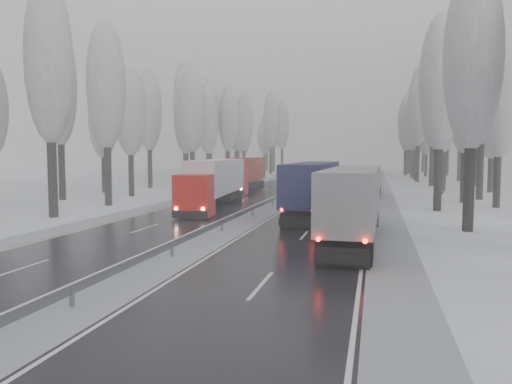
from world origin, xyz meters
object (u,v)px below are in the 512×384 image
at_px(truck_cream_box, 364,180).
at_px(truck_red_white, 214,180).
at_px(truck_blue_box, 315,185).
at_px(truck_grey_tarp, 354,198).
at_px(truck_red_red, 246,172).
at_px(box_truck_distant, 350,172).

bearing_deg(truck_cream_box, truck_red_white, -130.85).
bearing_deg(truck_blue_box, truck_grey_tarp, -69.93).
distance_m(truck_cream_box, truck_red_red, 17.37).
bearing_deg(truck_red_white, truck_cream_box, 36.09).
bearing_deg(truck_red_white, truck_red_red, 91.08).
bearing_deg(truck_grey_tarp, truck_cream_box, 91.49).
bearing_deg(box_truck_distant, truck_grey_tarp, -92.91).
bearing_deg(truck_grey_tarp, truck_blue_box, 110.08).
relative_size(truck_blue_box, box_truck_distant, 2.19).
xyz_separation_m(truck_grey_tarp, box_truck_distant, (-3.50, 68.30, -1.01)).
distance_m(truck_cream_box, box_truck_distant, 43.45).
bearing_deg(box_truck_distant, truck_blue_box, -95.73).
bearing_deg(truck_blue_box, box_truck_distant, 91.58).
relative_size(truck_grey_tarp, truck_red_white, 0.95).
bearing_deg(truck_cream_box, truck_blue_box, -95.16).
xyz_separation_m(truck_grey_tarp, truck_red_red, (-15.03, 33.70, 0.13)).
height_order(truck_grey_tarp, truck_cream_box, truck_grey_tarp).
bearing_deg(truck_blue_box, truck_cream_box, 78.72).
xyz_separation_m(truck_blue_box, truck_red_red, (-11.65, 23.63, 0.08)).
bearing_deg(box_truck_distant, truck_red_red, -114.28).
bearing_deg(truck_blue_box, truck_red_white, 160.15).
relative_size(truck_cream_box, box_truck_distant, 1.91).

